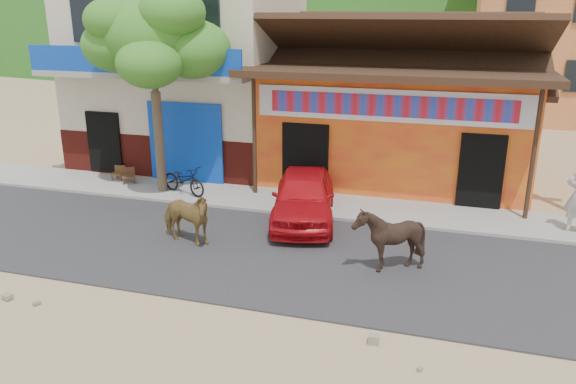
# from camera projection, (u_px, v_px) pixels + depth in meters

# --- Properties ---
(ground) EXTENTS (120.00, 120.00, 0.00)m
(ground) POSITION_uv_depth(u_px,v_px,m) (231.00, 308.00, 10.69)
(ground) COLOR #9E825B
(ground) RESTS_ON ground
(road) EXTENTS (60.00, 5.00, 0.04)m
(road) POSITION_uv_depth(u_px,v_px,m) (272.00, 254.00, 12.96)
(road) COLOR #28282B
(road) RESTS_ON ground
(sidewalk) EXTENTS (60.00, 2.00, 0.12)m
(sidewalk) POSITION_uv_depth(u_px,v_px,m) (310.00, 204.00, 16.13)
(sidewalk) COLOR gray
(sidewalk) RESTS_ON ground
(dance_club) EXTENTS (8.00, 6.00, 3.60)m
(dance_club) POSITION_uv_depth(u_px,v_px,m) (398.00, 122.00, 18.69)
(dance_club) COLOR orange
(dance_club) RESTS_ON ground
(cafe_building) EXTENTS (7.00, 6.00, 7.00)m
(cafe_building) POSITION_uv_depth(u_px,v_px,m) (191.00, 64.00, 20.18)
(cafe_building) COLOR beige
(cafe_building) RESTS_ON ground
(tree) EXTENTS (3.00, 3.00, 6.00)m
(tree) POSITION_uv_depth(u_px,v_px,m) (156.00, 92.00, 16.24)
(tree) COLOR #2D721E
(tree) RESTS_ON sidewalk
(cow_tan) EXTENTS (1.65, 1.01, 1.30)m
(cow_tan) POSITION_uv_depth(u_px,v_px,m) (185.00, 218.00, 13.33)
(cow_tan) COLOR olive
(cow_tan) RESTS_ON road
(cow_dark) EXTENTS (1.55, 1.44, 1.44)m
(cow_dark) POSITION_uv_depth(u_px,v_px,m) (389.00, 239.00, 11.94)
(cow_dark) COLOR black
(cow_dark) RESTS_ON road
(red_car) EXTENTS (2.39, 4.20, 1.35)m
(red_car) POSITION_uv_depth(u_px,v_px,m) (304.00, 196.00, 14.78)
(red_car) COLOR red
(red_car) RESTS_ON road
(scooter) EXTENTS (1.75, 1.11, 0.87)m
(scooter) POSITION_uv_depth(u_px,v_px,m) (184.00, 180.00, 16.71)
(scooter) COLOR black
(scooter) RESTS_ON sidewalk
(cafe_chair_left) EXTENTS (0.40, 0.40, 0.80)m
(cafe_chair_left) POSITION_uv_depth(u_px,v_px,m) (118.00, 167.00, 18.14)
(cafe_chair_left) COLOR #452817
(cafe_chair_left) RESTS_ON sidewalk
(cafe_chair_right) EXTENTS (0.57, 0.57, 0.88)m
(cafe_chair_right) POSITION_uv_depth(u_px,v_px,m) (128.00, 170.00, 17.75)
(cafe_chair_right) COLOR #4A2C18
(cafe_chair_right) RESTS_ON sidewalk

